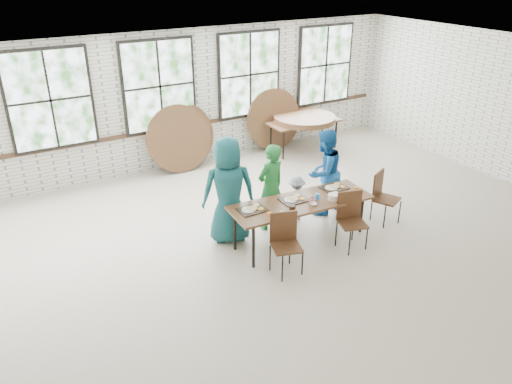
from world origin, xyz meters
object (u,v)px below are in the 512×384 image
dining_table (301,204)px  chair_near_left (285,238)px  chair_near_right (351,215)px  storage_table (304,123)px

dining_table → chair_near_left: size_ratio=2.58×
dining_table → chair_near_right: size_ratio=2.58×
chair_near_left → chair_near_right: bearing=19.6°
chair_near_left → storage_table: (3.28, 4.11, 0.13)m
chair_near_right → storage_table: chair_near_right is taller
storage_table → chair_near_right: bearing=-115.5°
dining_table → chair_near_left: bearing=-136.2°
chair_near_left → dining_table: bearing=57.2°
storage_table → dining_table: bearing=-125.9°
chair_near_right → storage_table: size_ratio=0.53×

